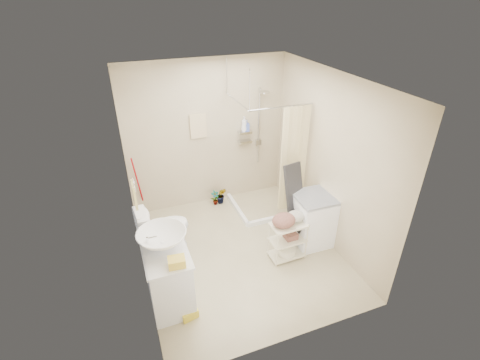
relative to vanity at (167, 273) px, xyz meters
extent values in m
plane|color=#C0B690|center=(1.16, 0.50, -0.41)|extent=(3.20, 3.20, 0.00)
cube|color=silver|center=(1.16, 0.50, 2.19)|extent=(2.80, 3.20, 0.04)
cube|color=#C3B597|center=(1.16, 2.10, 0.89)|extent=(2.80, 0.04, 2.60)
cube|color=#C3B597|center=(1.16, -1.10, 0.89)|extent=(2.80, 0.04, 2.60)
cube|color=#C3B597|center=(-0.24, 0.50, 0.89)|extent=(0.04, 3.20, 2.60)
cube|color=#C3B597|center=(2.56, 0.50, 0.89)|extent=(0.04, 3.20, 2.60)
cube|color=silver|center=(0.00, 0.00, 0.00)|extent=(0.53, 0.95, 0.83)
imported|color=white|center=(0.00, 0.04, 0.52)|extent=(0.68, 0.68, 0.21)
cube|color=yellow|center=(0.09, -0.36, 0.47)|extent=(0.20, 0.17, 0.11)
cube|color=yellow|center=(0.16, -0.39, -0.34)|extent=(0.34, 0.28, 0.16)
imported|color=white|center=(0.12, 0.99, -0.03)|extent=(0.79, 0.50, 0.77)
imported|color=brown|center=(1.20, 1.89, -0.27)|extent=(0.17, 0.14, 0.29)
imported|color=#995531|center=(1.32, 1.90, -0.25)|extent=(0.23, 0.21, 0.33)
cube|color=beige|center=(1.01, 2.08, 1.09)|extent=(0.28, 0.03, 0.42)
imported|color=silver|center=(1.82, 2.03, 1.04)|extent=(0.11, 0.11, 0.26)
imported|color=#475CB5|center=(1.87, 2.02, 1.00)|extent=(0.10, 0.10, 0.19)
cube|color=white|center=(2.30, 0.36, 0.00)|extent=(0.58, 0.59, 0.83)
camera|label=1|loc=(-0.29, -3.33, 3.16)|focal=26.00mm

